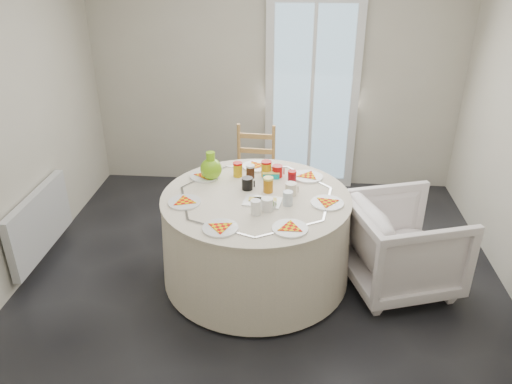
# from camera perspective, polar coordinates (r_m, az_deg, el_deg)

# --- Properties ---
(floor) EXTENTS (4.00, 4.00, 0.00)m
(floor) POSITION_cam_1_polar(r_m,az_deg,el_deg) (4.23, 0.69, -10.41)
(floor) COLOR black
(floor) RESTS_ON ground
(wall_back) EXTENTS (4.00, 0.02, 2.60)m
(wall_back) POSITION_cam_1_polar(r_m,az_deg,el_deg) (5.50, 2.24, 13.64)
(wall_back) COLOR #BCB5A3
(wall_back) RESTS_ON floor
(glass_door) EXTENTS (1.00, 0.08, 2.10)m
(glass_door) POSITION_cam_1_polar(r_m,az_deg,el_deg) (5.52, 6.39, 10.84)
(glass_door) COLOR silver
(glass_door) RESTS_ON floor
(radiator) EXTENTS (0.07, 1.00, 0.55)m
(radiator) POSITION_cam_1_polar(r_m,az_deg,el_deg) (4.69, -23.49, -3.23)
(radiator) COLOR silver
(radiator) RESTS_ON floor
(table) EXTENTS (1.54, 1.54, 0.78)m
(table) POSITION_cam_1_polar(r_m,az_deg,el_deg) (4.10, 0.00, -5.30)
(table) COLOR beige
(table) RESTS_ON floor
(wooden_chair) EXTENTS (0.44, 0.42, 0.93)m
(wooden_chair) POSITION_cam_1_polar(r_m,az_deg,el_deg) (5.00, -0.27, 2.16)
(wooden_chair) COLOR tan
(wooden_chair) RESTS_ON floor
(armchair) EXTENTS (0.96, 1.00, 0.83)m
(armchair) POSITION_cam_1_polar(r_m,az_deg,el_deg) (4.17, 16.35, -5.70)
(armchair) COLOR white
(armchair) RESTS_ON floor
(place_settings) EXTENTS (1.63, 1.63, 0.03)m
(place_settings) POSITION_cam_1_polar(r_m,az_deg,el_deg) (3.91, 0.00, -0.39)
(place_settings) COLOR white
(place_settings) RESTS_ON table
(jar_cluster) EXTENTS (0.57, 0.37, 0.15)m
(jar_cluster) POSITION_cam_1_polar(r_m,az_deg,el_deg) (4.15, 0.82, 2.10)
(jar_cluster) COLOR #866613
(jar_cluster) RESTS_ON table
(butter_tub) EXTENTS (0.16, 0.12, 0.06)m
(butter_tub) POSITION_cam_1_polar(r_m,az_deg,el_deg) (4.21, 1.69, 1.96)
(butter_tub) COLOR #03ADAE
(butter_tub) RESTS_ON table
(green_pitcher) EXTENTS (0.20, 0.20, 0.23)m
(green_pitcher) POSITION_cam_1_polar(r_m,az_deg,el_deg) (4.16, -5.16, 2.83)
(green_pitcher) COLOR #74B814
(green_pitcher) RESTS_ON table
(cheese_platter) EXTENTS (0.31, 0.22, 0.04)m
(cheese_platter) POSITION_cam_1_polar(r_m,az_deg,el_deg) (3.81, 0.74, -1.09)
(cheese_platter) COLOR white
(cheese_platter) RESTS_ON table
(mugs_glasses) EXTENTS (0.81, 0.81, 0.12)m
(mugs_glasses) POSITION_cam_1_polar(r_m,az_deg,el_deg) (3.88, 1.48, 0.04)
(mugs_glasses) COLOR #9E9E9E
(mugs_glasses) RESTS_ON table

